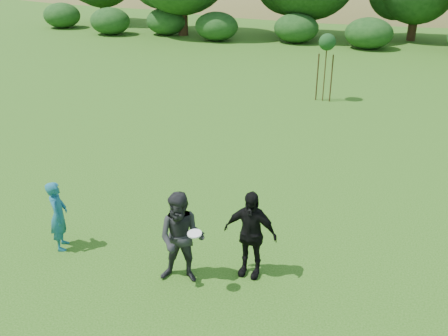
# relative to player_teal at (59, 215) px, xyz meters

# --- Properties ---
(ground) EXTENTS (120.00, 120.00, 0.00)m
(ground) POSITION_rel_player_teal_xyz_m (2.62, 0.04, -0.79)
(ground) COLOR #19470C
(ground) RESTS_ON ground
(player_teal) EXTENTS (0.62, 0.69, 1.59)m
(player_teal) POSITION_rel_player_teal_xyz_m (0.00, 0.00, 0.00)
(player_teal) COLOR #195C73
(player_teal) RESTS_ON ground
(player_grey) EXTENTS (1.08, 0.92, 1.91)m
(player_grey) POSITION_rel_player_teal_xyz_m (3.00, -0.07, 0.16)
(player_grey) COLOR #242426
(player_grey) RESTS_ON ground
(player_black) EXTENTS (1.09, 0.46, 1.86)m
(player_black) POSITION_rel_player_teal_xyz_m (4.15, 0.63, 0.13)
(player_black) COLOR black
(player_black) RESTS_ON ground
(frisbee) EXTENTS (0.27, 0.27, 0.05)m
(frisbee) POSITION_rel_player_teal_xyz_m (3.39, -0.30, 0.49)
(frisbee) COLOR white
(frisbee) RESTS_ON ground
(sapling) EXTENTS (0.70, 0.70, 2.85)m
(sapling) POSITION_rel_player_teal_xyz_m (2.96, 13.60, 1.62)
(sapling) COLOR #402F19
(sapling) RESTS_ON ground
(hillside) EXTENTS (150.00, 72.00, 52.00)m
(hillside) POSITION_rel_player_teal_xyz_m (2.07, 68.49, -12.77)
(hillside) COLOR olive
(hillside) RESTS_ON ground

